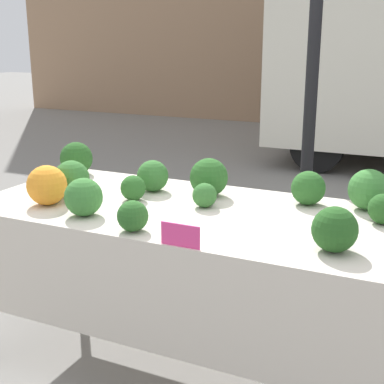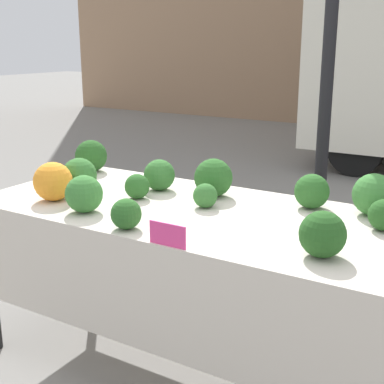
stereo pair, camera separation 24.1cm
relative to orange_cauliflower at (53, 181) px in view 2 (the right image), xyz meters
name	(u,v)px [view 2 (the right image)]	position (x,y,z in m)	size (l,w,h in m)	color
ground_plane	(192,364)	(0.64, 0.22, -0.90)	(40.00, 40.00, 0.00)	gray
tent_pole	(326,96)	(0.95, 1.10, 0.36)	(0.07, 0.07, 2.53)	black
market_table	(184,232)	(0.64, 0.16, -0.19)	(2.02, 0.90, 0.81)	beige
orange_cauliflower	(53,181)	(0.00, 0.00, 0.00)	(0.19, 0.19, 0.19)	orange
romanesco_head	(56,177)	(-0.16, 0.18, -0.04)	(0.14, 0.14, 0.11)	#93B238
broccoli_head_0	(374,195)	(1.36, 0.55, 0.00)	(0.19, 0.19, 0.19)	#387533
broccoli_head_1	(84,194)	(0.25, -0.06, -0.01)	(0.17, 0.17, 0.17)	#387533
broccoli_head_2	(159,175)	(0.33, 0.41, -0.01)	(0.16, 0.16, 0.16)	#336B2D
broccoli_head_3	(209,178)	(0.53, 0.57, -0.04)	(0.11, 0.11, 0.11)	#387533
broccoli_head_4	(126,214)	(0.55, -0.14, -0.03)	(0.13, 0.13, 0.13)	#285B23
broccoli_head_5	(312,191)	(1.10, 0.52, -0.01)	(0.16, 0.16, 0.16)	#285B23
broccoli_head_6	(205,196)	(0.68, 0.27, -0.04)	(0.11, 0.11, 0.11)	#336B2D
broccoli_head_7	(91,156)	(-0.24, 0.55, 0.00)	(0.19, 0.19, 0.19)	#23511E
broccoli_head_8	(384,215)	(1.45, 0.38, -0.03)	(0.13, 0.13, 0.13)	#23511E
broccoli_head_9	(323,234)	(1.32, -0.02, -0.01)	(0.17, 0.17, 0.17)	#23511E
broccoli_head_10	(79,175)	(0.01, 0.17, -0.01)	(0.18, 0.18, 0.18)	#336B2D
broccoli_head_11	(137,186)	(0.32, 0.23, -0.03)	(0.12, 0.12, 0.12)	#285B23
broccoli_head_12	(213,178)	(0.62, 0.45, 0.00)	(0.19, 0.19, 0.19)	#285B23
price_sign	(168,235)	(0.80, -0.22, -0.05)	(0.16, 0.01, 0.09)	#E53D84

